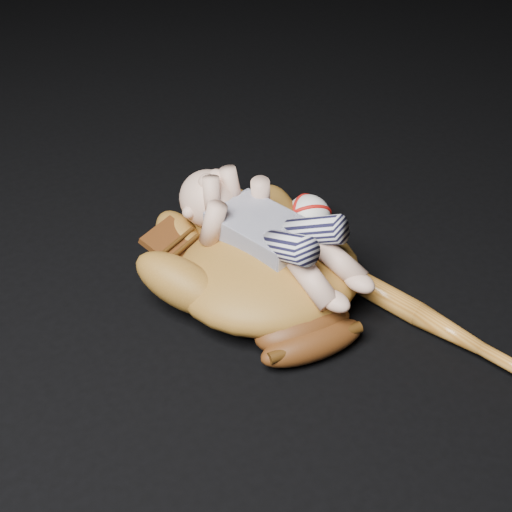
% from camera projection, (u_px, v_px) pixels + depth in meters
% --- Properties ---
extents(baseball_glove, '(0.42, 0.46, 0.13)m').
position_uv_depth(baseball_glove, '(268.00, 265.00, 1.09)').
color(baseball_glove, brown).
rests_on(baseball_glove, ground).
extents(newborn_baby, '(0.24, 0.38, 0.14)m').
position_uv_depth(newborn_baby, '(276.00, 231.00, 1.07)').
color(newborn_baby, '#D4A388').
rests_on(newborn_baby, baseball_glove).
extents(baseball_bat, '(0.12, 0.40, 0.04)m').
position_uv_depth(baseball_bat, '(431.00, 321.00, 1.06)').
color(baseball_bat, '#B46B22').
rests_on(baseball_bat, ground).
extents(baseball, '(0.08, 0.08, 0.08)m').
position_uv_depth(baseball, '(308.00, 217.00, 1.24)').
color(baseball, white).
rests_on(baseball, ground).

